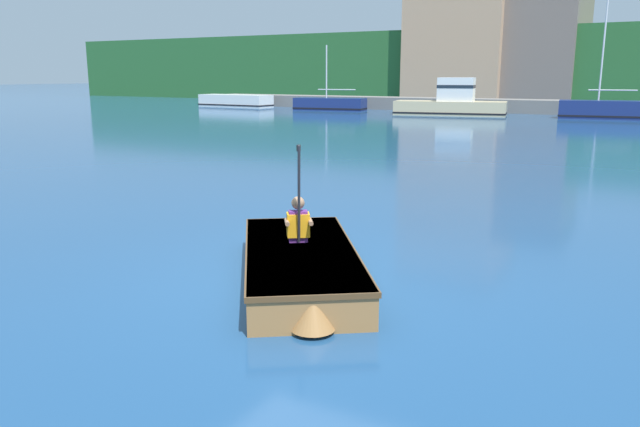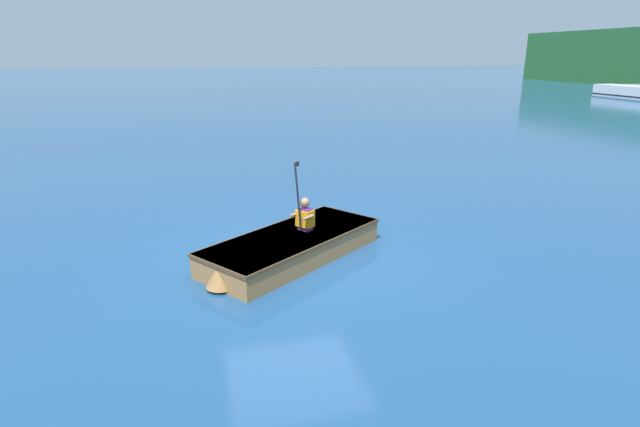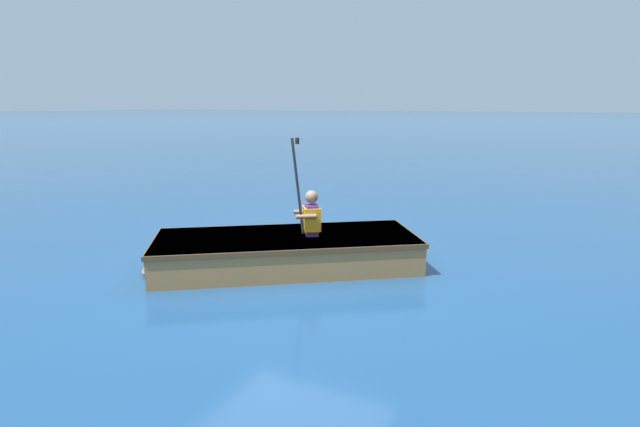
{
  "view_description": "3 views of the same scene",
  "coord_description": "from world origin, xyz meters",
  "px_view_note": "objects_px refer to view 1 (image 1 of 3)",
  "views": [
    {
      "loc": [
        3.92,
        -6.39,
        2.55
      ],
      "look_at": [
        -0.01,
        0.52,
        0.78
      ],
      "focal_mm": 35.0,
      "sensor_mm": 36.0,
      "label": 1
    },
    {
      "loc": [
        8.05,
        -1.58,
        3.42
      ],
      "look_at": [
        -0.01,
        0.52,
        0.78
      ],
      "focal_mm": 28.0,
      "sensor_mm": 36.0,
      "label": 2
    },
    {
      "loc": [
        5.45,
        3.28,
        2.12
      ],
      "look_at": [
        -0.01,
        0.52,
        0.78
      ],
      "focal_mm": 28.0,
      "sensor_mm": 36.0,
      "label": 3
    }
  ],
  "objects_px": {
    "moored_boat_dock_west_inner": "(330,104)",
    "moored_boat_dock_east_end": "(452,103)",
    "moored_boat_dock_center_near": "(235,101)",
    "person_paddler": "(298,221)",
    "moored_boat_dock_center_far": "(602,110)",
    "rowboat_foreground": "(301,264)"
  },
  "relations": [
    {
      "from": "moored_boat_dock_center_near",
      "to": "person_paddler",
      "type": "xyz_separation_m",
      "value": [
        27.13,
        -34.46,
        0.25
      ]
    },
    {
      "from": "moored_boat_dock_west_inner",
      "to": "moored_boat_dock_center_far",
      "type": "relative_size",
      "value": 0.81
    },
    {
      "from": "moored_boat_dock_west_inner",
      "to": "moored_boat_dock_east_end",
      "type": "bearing_deg",
      "value": -4.49
    },
    {
      "from": "moored_boat_dock_center_far",
      "to": "rowboat_foreground",
      "type": "xyz_separation_m",
      "value": [
        -0.02,
        -33.95,
        -0.29
      ]
    },
    {
      "from": "moored_boat_dock_center_far",
      "to": "moored_boat_dock_west_inner",
      "type": "bearing_deg",
      "value": 179.97
    },
    {
      "from": "moored_boat_dock_center_near",
      "to": "person_paddler",
      "type": "relative_size",
      "value": 4.98
    },
    {
      "from": "moored_boat_dock_center_near",
      "to": "moored_boat_dock_center_far",
      "type": "relative_size",
      "value": 0.95
    },
    {
      "from": "moored_boat_dock_west_inner",
      "to": "moored_boat_dock_east_end",
      "type": "xyz_separation_m",
      "value": [
        9.38,
        -0.74,
        0.36
      ]
    },
    {
      "from": "moored_boat_dock_center_near",
      "to": "moored_boat_dock_center_far",
      "type": "xyz_separation_m",
      "value": [
        27.37,
        -0.83,
        0.07
      ]
    },
    {
      "from": "rowboat_foreground",
      "to": "person_paddler",
      "type": "relative_size",
      "value": 2.79
    },
    {
      "from": "moored_boat_dock_center_near",
      "to": "person_paddler",
      "type": "height_order",
      "value": "person_paddler"
    },
    {
      "from": "moored_boat_dock_center_far",
      "to": "rowboat_foreground",
      "type": "distance_m",
      "value": 33.95
    },
    {
      "from": "moored_boat_dock_center_far",
      "to": "rowboat_foreground",
      "type": "bearing_deg",
      "value": -90.03
    },
    {
      "from": "moored_boat_dock_center_far",
      "to": "rowboat_foreground",
      "type": "height_order",
      "value": "moored_boat_dock_center_far"
    },
    {
      "from": "moored_boat_dock_west_inner",
      "to": "person_paddler",
      "type": "distance_m",
      "value": 38.15
    },
    {
      "from": "rowboat_foreground",
      "to": "person_paddler",
      "type": "bearing_deg",
      "value": 125.77
    },
    {
      "from": "moored_boat_dock_east_end",
      "to": "moored_boat_dock_center_near",
      "type": "bearing_deg",
      "value": 175.21
    },
    {
      "from": "rowboat_foreground",
      "to": "moored_boat_dock_center_near",
      "type": "bearing_deg",
      "value": 128.19
    },
    {
      "from": "moored_boat_dock_center_near",
      "to": "moored_boat_dock_east_end",
      "type": "distance_m",
      "value": 18.61
    },
    {
      "from": "moored_boat_dock_center_near",
      "to": "moored_boat_dock_east_end",
      "type": "xyz_separation_m",
      "value": [
        18.54,
        -1.55,
        0.33
      ]
    },
    {
      "from": "moored_boat_dock_center_near",
      "to": "moored_boat_dock_east_end",
      "type": "height_order",
      "value": "moored_boat_dock_east_end"
    },
    {
      "from": "moored_boat_dock_west_inner",
      "to": "moored_boat_dock_east_end",
      "type": "relative_size",
      "value": 0.74
    }
  ]
}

